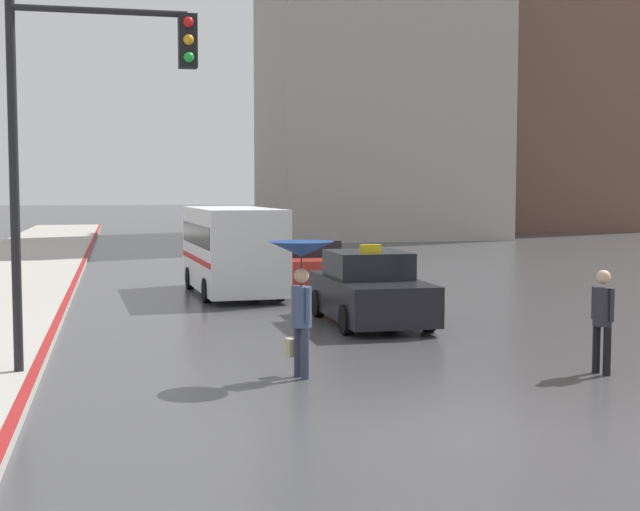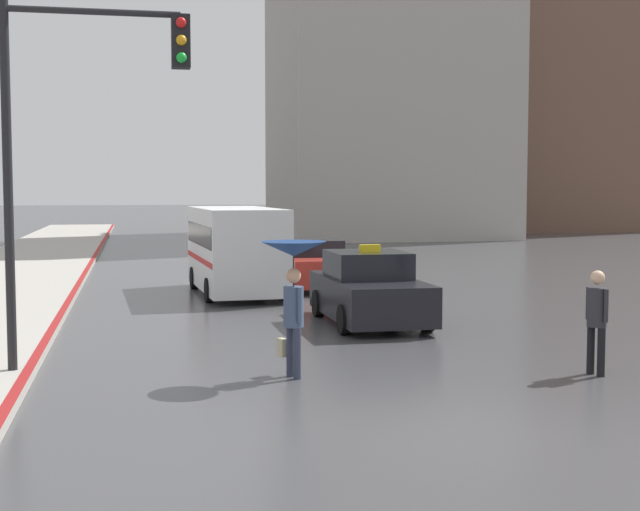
{
  "view_description": "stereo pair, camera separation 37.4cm",
  "coord_description": "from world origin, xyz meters",
  "px_view_note": "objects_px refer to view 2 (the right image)",
  "views": [
    {
      "loc": [
        -4.0,
        -9.66,
        2.88
      ],
      "look_at": [
        0.37,
        9.48,
        1.4
      ],
      "focal_mm": 50.0,
      "sensor_mm": 36.0,
      "label": 1
    },
    {
      "loc": [
        -3.64,
        -9.74,
        2.88
      ],
      "look_at": [
        0.37,
        9.48,
        1.4
      ],
      "focal_mm": 50.0,
      "sensor_mm": 36.0,
      "label": 2
    }
  ],
  "objects_px": {
    "sedan_red": "(313,265)",
    "traffic_light": "(79,115)",
    "ambulance_van": "(236,246)",
    "pedestrian_man": "(597,314)",
    "taxi": "(369,291)",
    "pedestrian_with_umbrella": "(293,270)"
  },
  "relations": [
    {
      "from": "sedan_red",
      "to": "traffic_light",
      "type": "xyz_separation_m",
      "value": [
        -5.85,
        -11.44,
        3.32
      ]
    },
    {
      "from": "ambulance_van",
      "to": "traffic_light",
      "type": "height_order",
      "value": "traffic_light"
    },
    {
      "from": "traffic_light",
      "to": "pedestrian_man",
      "type": "bearing_deg",
      "value": -10.68
    },
    {
      "from": "taxi",
      "to": "traffic_light",
      "type": "height_order",
      "value": "traffic_light"
    },
    {
      "from": "ambulance_van",
      "to": "pedestrian_man",
      "type": "relative_size",
      "value": 3.38
    },
    {
      "from": "ambulance_van",
      "to": "pedestrian_man",
      "type": "bearing_deg",
      "value": 106.91
    },
    {
      "from": "taxi",
      "to": "sedan_red",
      "type": "xyz_separation_m",
      "value": [
        0.18,
        7.05,
        -0.05
      ]
    },
    {
      "from": "sedan_red",
      "to": "traffic_light",
      "type": "bearing_deg",
      "value": 62.94
    },
    {
      "from": "sedan_red",
      "to": "ambulance_van",
      "type": "relative_size",
      "value": 0.77
    },
    {
      "from": "sedan_red",
      "to": "pedestrian_with_umbrella",
      "type": "relative_size",
      "value": 2.03
    },
    {
      "from": "taxi",
      "to": "pedestrian_man",
      "type": "bearing_deg",
      "value": 109.39
    },
    {
      "from": "traffic_light",
      "to": "pedestrian_with_umbrella",
      "type": "bearing_deg",
      "value": -12.41
    },
    {
      "from": "pedestrian_with_umbrella",
      "to": "pedestrian_man",
      "type": "distance_m",
      "value": 4.72
    },
    {
      "from": "taxi",
      "to": "sedan_red",
      "type": "distance_m",
      "value": 7.06
    },
    {
      "from": "taxi",
      "to": "ambulance_van",
      "type": "distance_m",
      "value": 6.3
    },
    {
      "from": "sedan_red",
      "to": "traffic_light",
      "type": "relative_size",
      "value": 0.73
    },
    {
      "from": "sedan_red",
      "to": "ambulance_van",
      "type": "bearing_deg",
      "value": 26.33
    },
    {
      "from": "pedestrian_with_umbrella",
      "to": "pedestrian_man",
      "type": "relative_size",
      "value": 1.28
    },
    {
      "from": "taxi",
      "to": "pedestrian_with_umbrella",
      "type": "bearing_deg",
      "value": 63.37
    },
    {
      "from": "pedestrian_man",
      "to": "traffic_light",
      "type": "bearing_deg",
      "value": -116.22
    },
    {
      "from": "taxi",
      "to": "ambulance_van",
      "type": "relative_size",
      "value": 0.75
    },
    {
      "from": "taxi",
      "to": "pedestrian_with_umbrella",
      "type": "relative_size",
      "value": 1.97
    }
  ]
}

